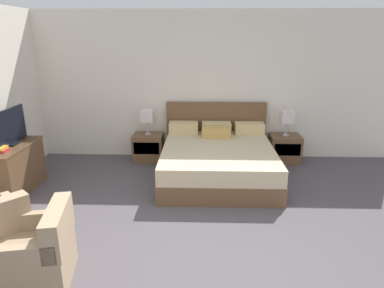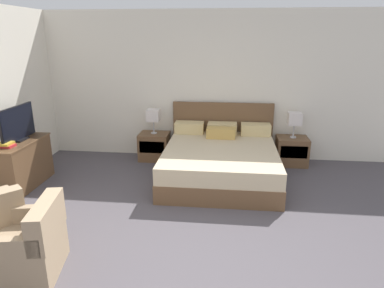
{
  "view_description": "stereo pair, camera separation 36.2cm",
  "coord_description": "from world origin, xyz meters",
  "px_view_note": "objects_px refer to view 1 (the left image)",
  "views": [
    {
      "loc": [
        0.0,
        -2.7,
        2.24
      ],
      "look_at": [
        -0.15,
        1.99,
        0.75
      ],
      "focal_mm": 32.0,
      "sensor_mm": 36.0,
      "label": 1
    },
    {
      "loc": [
        0.36,
        -2.67,
        2.24
      ],
      "look_at": [
        -0.15,
        1.99,
        0.75
      ],
      "focal_mm": 32.0,
      "sensor_mm": 36.0,
      "label": 2
    }
  ],
  "objects_px": {
    "bed": "(218,159)",
    "table_lamp_left": "(147,116)",
    "tv": "(10,127)",
    "nightstand_right": "(285,149)",
    "nightstand_left": "(148,147)",
    "armchair_companion": "(36,256)",
    "dresser": "(13,168)",
    "table_lamp_right": "(287,117)"
  },
  "relations": [
    {
      "from": "nightstand_left",
      "to": "table_lamp_left",
      "type": "distance_m",
      "value": 0.59
    },
    {
      "from": "bed",
      "to": "tv",
      "type": "relative_size",
      "value": 2.57
    },
    {
      "from": "nightstand_left",
      "to": "armchair_companion",
      "type": "height_order",
      "value": "armchair_companion"
    },
    {
      "from": "dresser",
      "to": "tv",
      "type": "height_order",
      "value": "tv"
    },
    {
      "from": "dresser",
      "to": "armchair_companion",
      "type": "relative_size",
      "value": 1.33
    },
    {
      "from": "nightstand_right",
      "to": "armchair_companion",
      "type": "bearing_deg",
      "value": -132.23
    },
    {
      "from": "nightstand_left",
      "to": "nightstand_right",
      "type": "xyz_separation_m",
      "value": [
        2.53,
        0.0,
        0.0
      ]
    },
    {
      "from": "bed",
      "to": "nightstand_left",
      "type": "relative_size",
      "value": 3.83
    },
    {
      "from": "table_lamp_left",
      "to": "tv",
      "type": "height_order",
      "value": "tv"
    },
    {
      "from": "dresser",
      "to": "armchair_companion",
      "type": "height_order",
      "value": "armchair_companion"
    },
    {
      "from": "table_lamp_right",
      "to": "dresser",
      "type": "xyz_separation_m",
      "value": [
        -4.31,
        -1.42,
        -0.47
      ]
    },
    {
      "from": "dresser",
      "to": "armchair_companion",
      "type": "distance_m",
      "value": 2.32
    },
    {
      "from": "nightstand_right",
      "to": "armchair_companion",
      "type": "relative_size",
      "value": 0.68
    },
    {
      "from": "armchair_companion",
      "to": "dresser",
      "type": "bearing_deg",
      "value": 122.73
    },
    {
      "from": "nightstand_right",
      "to": "armchair_companion",
      "type": "height_order",
      "value": "armchair_companion"
    },
    {
      "from": "nightstand_left",
      "to": "tv",
      "type": "distance_m",
      "value": 2.34
    },
    {
      "from": "tv",
      "to": "nightstand_right",
      "type": "bearing_deg",
      "value": 17.31
    },
    {
      "from": "table_lamp_left",
      "to": "dresser",
      "type": "distance_m",
      "value": 2.33
    },
    {
      "from": "nightstand_right",
      "to": "tv",
      "type": "distance_m",
      "value": 4.57
    },
    {
      "from": "bed",
      "to": "nightstand_right",
      "type": "distance_m",
      "value": 1.46
    },
    {
      "from": "nightstand_left",
      "to": "table_lamp_right",
      "type": "xyz_separation_m",
      "value": [
        2.53,
        0.0,
        0.59
      ]
    },
    {
      "from": "bed",
      "to": "dresser",
      "type": "distance_m",
      "value": 3.12
    },
    {
      "from": "dresser",
      "to": "tv",
      "type": "bearing_deg",
      "value": 88.09
    },
    {
      "from": "table_lamp_right",
      "to": "nightstand_right",
      "type": "bearing_deg",
      "value": -90.0
    },
    {
      "from": "tv",
      "to": "dresser",
      "type": "bearing_deg",
      "value": -91.91
    },
    {
      "from": "bed",
      "to": "nightstand_right",
      "type": "height_order",
      "value": "bed"
    },
    {
      "from": "nightstand_right",
      "to": "tv",
      "type": "relative_size",
      "value": 0.67
    },
    {
      "from": "dresser",
      "to": "tv",
      "type": "distance_m",
      "value": 0.61
    },
    {
      "from": "dresser",
      "to": "nightstand_left",
      "type": "bearing_deg",
      "value": 38.51
    },
    {
      "from": "nightstand_right",
      "to": "armchair_companion",
      "type": "xyz_separation_m",
      "value": [
        -3.06,
        -3.37,
        0.03
      ]
    },
    {
      "from": "nightstand_right",
      "to": "armchair_companion",
      "type": "distance_m",
      "value": 4.55
    },
    {
      "from": "bed",
      "to": "nightstand_left",
      "type": "distance_m",
      "value": 1.46
    },
    {
      "from": "table_lamp_right",
      "to": "table_lamp_left",
      "type": "bearing_deg",
      "value": 180.0
    },
    {
      "from": "bed",
      "to": "dresser",
      "type": "relative_size",
      "value": 1.95
    },
    {
      "from": "nightstand_right",
      "to": "nightstand_left",
      "type": "bearing_deg",
      "value": 180.0
    },
    {
      "from": "bed",
      "to": "table_lamp_right",
      "type": "xyz_separation_m",
      "value": [
        1.26,
        0.73,
        0.55
      ]
    },
    {
      "from": "bed",
      "to": "nightstand_right",
      "type": "relative_size",
      "value": 3.83
    },
    {
      "from": "bed",
      "to": "table_lamp_left",
      "type": "height_order",
      "value": "bed"
    },
    {
      "from": "bed",
      "to": "table_lamp_left",
      "type": "xyz_separation_m",
      "value": [
        -1.26,
        0.73,
        0.55
      ]
    },
    {
      "from": "table_lamp_left",
      "to": "dresser",
      "type": "bearing_deg",
      "value": -141.46
    },
    {
      "from": "nightstand_left",
      "to": "table_lamp_right",
      "type": "distance_m",
      "value": 2.59
    },
    {
      "from": "table_lamp_left",
      "to": "armchair_companion",
      "type": "relative_size",
      "value": 0.56
    }
  ]
}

